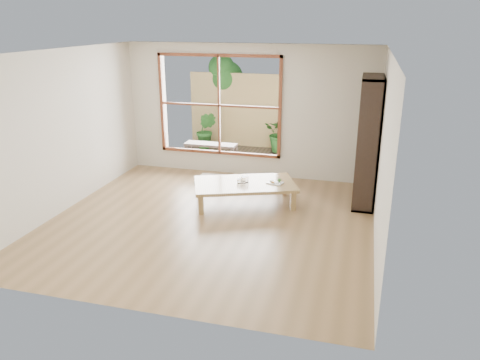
% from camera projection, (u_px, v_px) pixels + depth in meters
% --- Properties ---
extents(ground, '(5.00, 5.00, 0.00)m').
position_uv_depth(ground, '(211.00, 221.00, 7.41)').
color(ground, '#98764C').
rests_on(ground, ground).
extents(low_table, '(1.93, 1.51, 0.37)m').
position_uv_depth(low_table, '(245.00, 185.00, 8.03)').
color(low_table, '#A1814E').
rests_on(low_table, ground).
extents(floor_cushion, '(0.52, 0.52, 0.08)m').
position_uv_depth(floor_cushion, '(211.00, 180.00, 9.20)').
color(floor_cushion, beige).
rests_on(floor_cushion, ground).
extents(bookshelf, '(0.35, 0.98, 2.17)m').
position_uv_depth(bookshelf, '(368.00, 142.00, 7.80)').
color(bookshelf, black).
rests_on(bookshelf, ground).
extents(glass_tall, '(0.06, 0.06, 0.12)m').
position_uv_depth(glass_tall, '(244.00, 180.00, 7.96)').
color(glass_tall, silver).
rests_on(glass_tall, low_table).
extents(glass_mid, '(0.08, 0.08, 0.11)m').
position_uv_depth(glass_mid, '(246.00, 179.00, 8.02)').
color(glass_mid, silver).
rests_on(glass_mid, low_table).
extents(glass_short, '(0.07, 0.07, 0.09)m').
position_uv_depth(glass_short, '(243.00, 178.00, 8.10)').
color(glass_short, silver).
rests_on(glass_short, low_table).
extents(glass_small, '(0.07, 0.07, 0.09)m').
position_uv_depth(glass_small, '(239.00, 181.00, 7.97)').
color(glass_small, silver).
rests_on(glass_small, low_table).
extents(food_tray, '(0.29, 0.24, 0.08)m').
position_uv_depth(food_tray, '(276.00, 182.00, 7.99)').
color(food_tray, white).
rests_on(food_tray, low_table).
extents(deck, '(2.80, 2.00, 0.05)m').
position_uv_depth(deck, '(235.00, 157.00, 10.81)').
color(deck, '#372E28').
rests_on(deck, ground).
extents(garden_bench, '(1.17, 0.35, 0.37)m').
position_uv_depth(garden_bench, '(211.00, 146.00, 10.47)').
color(garden_bench, black).
rests_on(garden_bench, deck).
extents(bamboo_fence, '(2.80, 0.06, 1.80)m').
position_uv_depth(bamboo_fence, '(246.00, 111.00, 11.42)').
color(bamboo_fence, tan).
rests_on(bamboo_fence, ground).
extents(shrub_right, '(0.96, 0.87, 0.93)m').
position_uv_depth(shrub_right, '(282.00, 132.00, 11.04)').
color(shrub_right, '#2A6124').
rests_on(shrub_right, deck).
extents(shrub_left, '(0.49, 0.40, 0.89)m').
position_uv_depth(shrub_left, '(206.00, 130.00, 11.35)').
color(shrub_left, '#2A6124').
rests_on(shrub_left, deck).
extents(garden_tree, '(1.04, 0.85, 2.22)m').
position_uv_depth(garden_tree, '(222.00, 78.00, 11.63)').
color(garden_tree, '#4C3D2D').
rests_on(garden_tree, ground).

